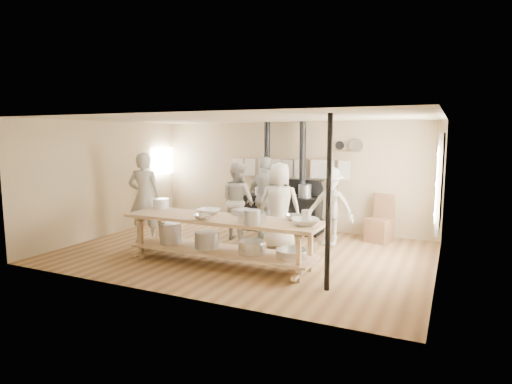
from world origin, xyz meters
TOP-DOWN VIEW (x-y plane):
  - ground at (0.00, 0.00)m, footprint 7.00×7.00m
  - room_shell at (0.00, 0.00)m, footprint 7.00×7.00m
  - window_right at (3.47, 0.60)m, footprint 0.09×1.50m
  - left_opening at (-3.45, 2.00)m, footprint 0.00×0.90m
  - stove at (-0.01, 2.12)m, footprint 1.90×0.75m
  - towel_rail at (-0.00, 2.40)m, footprint 3.00×0.04m
  - back_wall_shelf at (1.46, 2.43)m, footprint 0.63×0.14m
  - prep_table at (-0.01, -0.90)m, footprint 3.60×0.90m
  - support_post at (2.05, -1.35)m, footprint 0.08×0.08m
  - cook_far_left at (-2.34, -0.11)m, footprint 0.81×0.66m
  - cook_left at (-0.59, 0.89)m, footprint 1.02×0.93m
  - cook_center at (0.52, 0.56)m, footprint 0.95×0.72m
  - cook_right at (-0.04, 1.16)m, footprint 1.15×0.73m
  - cook_by_window at (1.37, 1.25)m, footprint 1.12×0.72m
  - chair at (2.28, 1.97)m, footprint 0.59×0.59m
  - bowl_white_a at (-0.35, -0.75)m, footprint 0.47×0.47m
  - bowl_steel_a at (-0.17, -1.23)m, footprint 0.42×0.42m
  - bowl_white_b at (1.55, -0.90)m, footprint 0.60×0.60m
  - bowl_steel_b at (1.24, -0.57)m, footprint 0.40×0.40m
  - roasting_pan at (0.34, -0.57)m, footprint 0.58×0.49m
  - mixing_bowl_large at (0.65, -1.00)m, footprint 0.50×0.50m
  - bucket_galv at (0.76, -1.23)m, footprint 0.35×0.35m
  - deep_bowl_enamel at (-1.55, -0.57)m, footprint 0.33×0.33m
  - pitcher at (1.55, -0.85)m, footprint 0.16×0.16m

SIDE VIEW (x-z plane):
  - ground at x=0.00m, z-range 0.00..0.00m
  - chair at x=2.28m, z-range -0.21..0.81m
  - prep_table at x=-0.01m, z-range 0.10..0.95m
  - stove at x=-0.01m, z-range -0.78..1.82m
  - cook_by_window at x=1.37m, z-range 0.00..1.63m
  - cook_left at x=-0.59m, z-range 0.00..1.71m
  - cook_center at x=0.52m, z-range 0.00..1.75m
  - bowl_steel_a at x=-0.17m, z-range 0.85..0.94m
  - bowl_steel_b at x=1.24m, z-range 0.85..0.94m
  - bowl_white_a at x=-0.35m, z-range 0.85..0.95m
  - roasting_pan at x=0.34m, z-range 0.85..0.96m
  - bowl_white_b at x=1.55m, z-range 0.85..0.96m
  - cook_right at x=-0.04m, z-range 0.00..1.83m
  - mixing_bowl_large at x=0.65m, z-range 0.85..1.00m
  - deep_bowl_enamel at x=-1.55m, z-range 0.85..1.04m
  - cook_far_left at x=-2.34m, z-range 0.00..1.93m
  - pitcher at x=1.55m, z-range 0.85..1.09m
  - bucket_galv at x=0.76m, z-range 0.85..1.09m
  - support_post at x=2.05m, z-range 0.00..2.60m
  - window_right at x=3.47m, z-range 0.67..2.33m
  - towel_rail at x=0.00m, z-range 1.31..1.78m
  - left_opening at x=-3.45m, z-range 1.15..2.05m
  - room_shell at x=0.00m, z-range -1.88..5.12m
  - back_wall_shelf at x=1.46m, z-range 1.84..2.17m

